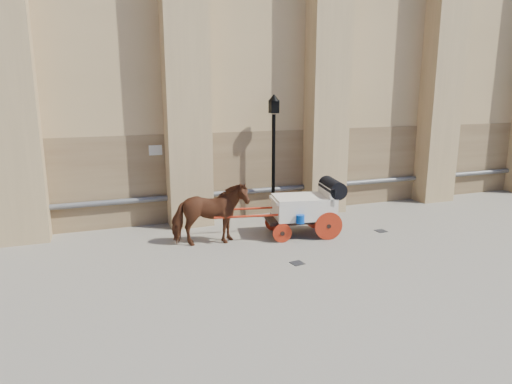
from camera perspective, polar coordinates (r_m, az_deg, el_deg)
name	(u,v)px	position (r m, az deg, el deg)	size (l,w,h in m)	color
ground	(255,257)	(12.49, -0.11, -8.08)	(90.00, 90.00, 0.00)	slate
horse	(210,214)	(13.20, -5.78, -2.81)	(0.98, 2.16, 1.83)	brown
carriage	(308,205)	(14.12, 6.51, -1.68)	(4.10, 1.73, 1.74)	black
street_lamp	(273,153)	(15.63, 2.20, 4.85)	(0.40, 0.40, 4.28)	black
drain_grate_near	(297,263)	(12.08, 5.18, -8.84)	(0.32, 0.32, 0.01)	black
drain_grate_far	(381,231)	(15.16, 15.34, -4.71)	(0.32, 0.32, 0.01)	black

